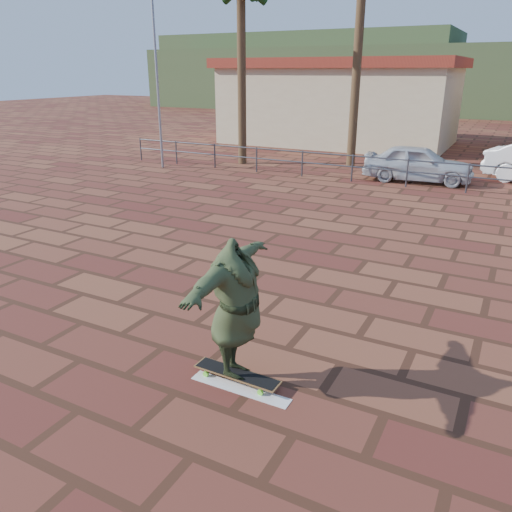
{
  "coord_description": "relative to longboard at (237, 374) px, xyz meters",
  "views": [
    {
      "loc": [
        3.44,
        -5.96,
        3.91
      ],
      "look_at": [
        -0.43,
        1.4,
        0.8
      ],
      "focal_mm": 35.0,
      "sensor_mm": 36.0,
      "label": 1
    }
  ],
  "objects": [
    {
      "name": "ground",
      "position": [
        -0.57,
        1.06,
        -0.1
      ],
      "size": [
        120.0,
        120.0,
        0.0
      ],
      "primitive_type": "plane",
      "color": "brown",
      "rests_on": "ground"
    },
    {
      "name": "paint_stripe",
      "position": [
        0.13,
        -0.14,
        -0.1
      ],
      "size": [
        1.4,
        0.22,
        0.01
      ],
      "primitive_type": "cube",
      "color": "white",
      "rests_on": "ground"
    },
    {
      "name": "guardrail",
      "position": [
        -0.57,
        13.06,
        0.58
      ],
      "size": [
        24.06,
        0.06,
        1.0
      ],
      "color": "#47494F",
      "rests_on": "ground"
    },
    {
      "name": "flagpole",
      "position": [
        -10.45,
        12.06,
        4.54
      ],
      "size": [
        1.3,
        0.1,
        8.0
      ],
      "color": "gray",
      "rests_on": "ground"
    },
    {
      "name": "building_west",
      "position": [
        -6.57,
        23.06,
        2.18
      ],
      "size": [
        12.6,
        7.6,
        4.5
      ],
      "color": "beige",
      "rests_on": "ground"
    },
    {
      "name": "hill_front",
      "position": [
        -0.57,
        51.06,
        2.9
      ],
      "size": [
        70.0,
        18.0,
        6.0
      ],
      "primitive_type": "cube",
      "color": "#384C28",
      "rests_on": "ground"
    },
    {
      "name": "hill_back",
      "position": [
        -22.57,
        57.06,
        3.9
      ],
      "size": [
        35.0,
        14.0,
        8.0
      ],
      "primitive_type": "cube",
      "color": "#384C28",
      "rests_on": "ground"
    },
    {
      "name": "longboard",
      "position": [
        0.0,
        0.0,
        0.0
      ],
      "size": [
        1.23,
        0.3,
        0.12
      ],
      "rotation": [
        0.0,
        0.0,
        -0.02
      ],
      "color": "olive",
      "rests_on": "ground"
    },
    {
      "name": "skateboarder",
      "position": [
        0.0,
        0.0,
        0.97
      ],
      "size": [
        0.9,
        2.39,
        1.89
      ],
      "primitive_type": "imported",
      "rotation": [
        0.0,
        0.0,
        1.69
      ],
      "color": "#333F22",
      "rests_on": "longboard"
    },
    {
      "name": "car_silver",
      "position": [
        -0.44,
        14.23,
        0.57
      ],
      "size": [
        4.05,
        1.94,
        1.34
      ],
      "primitive_type": "imported",
      "rotation": [
        0.0,
        0.0,
        1.66
      ],
      "color": "silver",
      "rests_on": "ground"
    }
  ]
}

